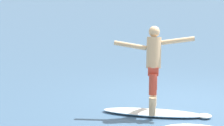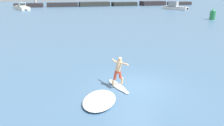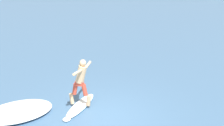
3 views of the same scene
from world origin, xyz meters
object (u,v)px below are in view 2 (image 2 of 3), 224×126
(fishing_boat_near_jetty, at_px, (174,7))
(channel_marker_buoy, at_px, (213,15))
(surfer, at_px, (119,69))
(small_boat_offshore, at_px, (22,7))
(surfboard, at_px, (118,86))

(fishing_boat_near_jetty, xyz_separation_m, channel_marker_buoy, (-3.11, -20.52, 0.14))
(channel_marker_buoy, bearing_deg, surfer, -134.20)
(small_boat_offshore, bearing_deg, surfer, -75.78)
(surfer, relative_size, fishing_boat_near_jetty, 0.21)
(surfboard, bearing_deg, small_boat_offshore, 104.16)
(surfboard, distance_m, small_boat_offshore, 54.83)
(small_boat_offshore, bearing_deg, channel_marker_buoy, -37.79)
(surfer, distance_m, small_boat_offshore, 54.78)
(surfer, height_order, small_boat_offshore, small_boat_offshore)
(surfboard, bearing_deg, channel_marker_buoy, 45.81)
(surfboard, relative_size, small_boat_offshore, 0.25)
(small_boat_offshore, xyz_separation_m, channel_marker_buoy, (37.11, -28.78, 0.28))
(surfer, distance_m, fishing_boat_near_jetty, 52.22)
(small_boat_offshore, bearing_deg, surfboard, -75.84)
(surfer, bearing_deg, fishing_boat_near_jetty, 59.17)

